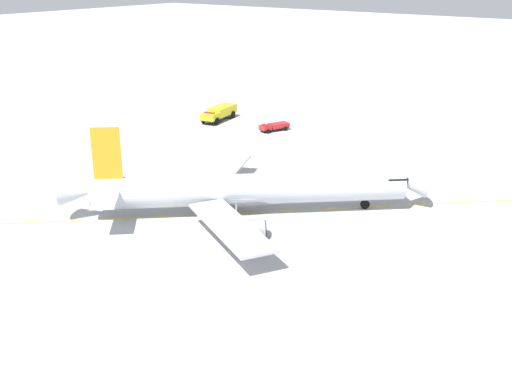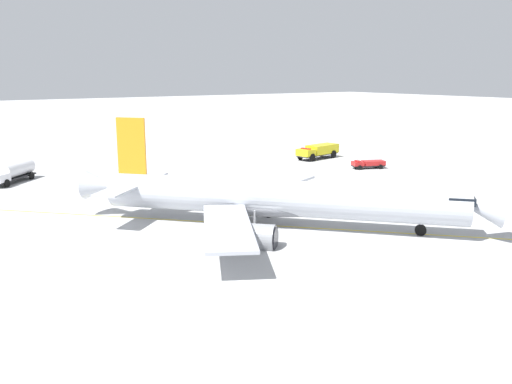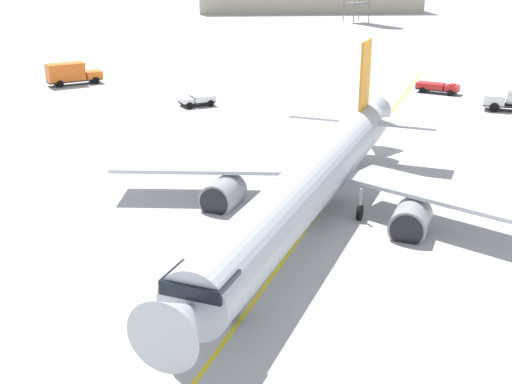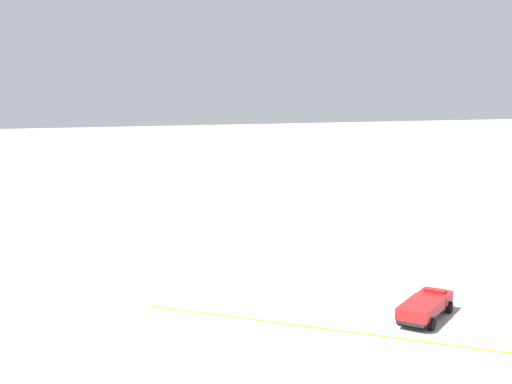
% 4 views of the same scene
% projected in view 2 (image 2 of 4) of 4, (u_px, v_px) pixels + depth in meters
% --- Properties ---
extents(ground_plane, '(600.00, 600.00, 0.00)m').
position_uv_depth(ground_plane, '(265.00, 231.00, 54.28)').
color(ground_plane, '#B2B2B2').
extents(airliner_main, '(33.93, 31.90, 11.24)m').
position_uv_depth(airliner_main, '(274.00, 200.00, 55.28)').
color(airliner_main, '#B2B7C1').
rests_on(airliner_main, ground_plane).
extents(fire_tender_truck, '(4.37, 9.36, 2.50)m').
position_uv_depth(fire_tender_truck, '(318.00, 150.00, 99.71)').
color(fire_tender_truck, '#232326').
rests_on(fire_tender_truck, ground_plane).
extents(fuel_tanker_truck, '(7.90, 7.88, 2.87)m').
position_uv_depth(fuel_tanker_truck, '(13.00, 171.00, 78.05)').
color(fuel_tanker_truck, '#232326').
rests_on(fuel_tanker_truck, ground_plane).
extents(ops_pickup_truck, '(3.75, 5.69, 1.41)m').
position_uv_depth(ops_pickup_truck, '(368.00, 164.00, 89.47)').
color(ops_pickup_truck, '#232326').
rests_on(ops_pickup_truck, ground_plane).
extents(taxiway_centreline, '(106.88, 102.44, 0.01)m').
position_uv_depth(taxiway_centreline, '(358.00, 231.00, 54.27)').
color(taxiway_centreline, yellow).
rests_on(taxiway_centreline, ground_plane).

